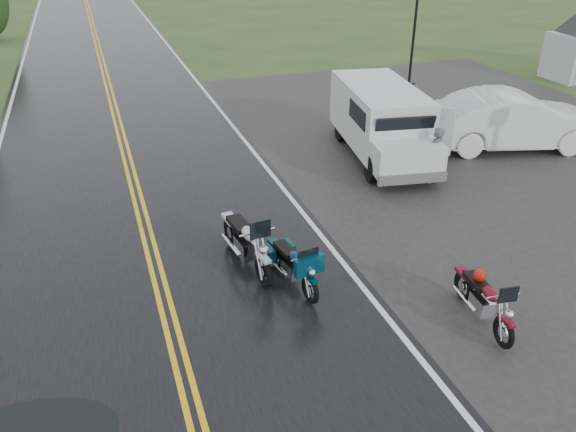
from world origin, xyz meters
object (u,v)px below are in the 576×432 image
(motorcycle_silver, at_px, (263,259))
(person_at_van, at_px, (434,156))
(sedan_white, at_px, (513,121))
(lamp_post_far_right, at_px, (414,31))
(van_white, at_px, (374,146))
(motorcycle_teal, at_px, (310,280))
(motorcycle_red, at_px, (506,322))

(motorcycle_silver, xyz_separation_m, person_at_van, (5.91, 3.27, 0.09))
(sedan_white, distance_m, lamp_post_far_right, 7.99)
(van_white, height_order, sedan_white, van_white)
(person_at_van, relative_size, sedan_white, 0.29)
(motorcycle_teal, height_order, van_white, van_white)
(motorcycle_red, distance_m, lamp_post_far_right, 17.30)
(motorcycle_teal, height_order, sedan_white, sedan_white)
(sedan_white, bearing_deg, lamp_post_far_right, 8.73)
(motorcycle_red, xyz_separation_m, sedan_white, (6.36, 7.79, 0.32))
(motorcycle_red, height_order, person_at_van, person_at_van)
(motorcycle_red, relative_size, motorcycle_silver, 0.81)
(motorcycle_silver, height_order, lamp_post_far_right, lamp_post_far_right)
(motorcycle_red, bearing_deg, motorcycle_silver, 144.56)
(sedan_white, height_order, lamp_post_far_right, lamp_post_far_right)
(motorcycle_red, relative_size, sedan_white, 0.36)
(motorcycle_silver, xyz_separation_m, sedan_white, (9.68, 4.75, 0.19))
(motorcycle_silver, xyz_separation_m, lamp_post_far_right, (10.60, 12.56, 1.61))
(motorcycle_red, xyz_separation_m, lamp_post_far_right, (7.28, 15.59, 1.74))
(person_at_van, bearing_deg, motorcycle_silver, -0.92)
(sedan_white, relative_size, lamp_post_far_right, 1.17)
(van_white, bearing_deg, motorcycle_red, -89.06)
(motorcycle_teal, relative_size, van_white, 0.35)
(motorcycle_red, relative_size, person_at_van, 1.22)
(person_at_van, xyz_separation_m, lamp_post_far_right, (4.69, 9.28, 1.52))
(motorcycle_teal, height_order, motorcycle_silver, motorcycle_silver)
(motorcycle_silver, relative_size, van_white, 0.43)
(person_at_van, bearing_deg, motorcycle_teal, 7.95)
(motorcycle_red, bearing_deg, sedan_white, 57.76)
(sedan_white, bearing_deg, motorcycle_teal, 137.06)
(motorcycle_red, xyz_separation_m, van_white, (1.02, 6.90, 0.51))
(motorcycle_silver, relative_size, person_at_van, 1.50)
(motorcycle_red, xyz_separation_m, motorcycle_silver, (-3.32, 3.04, 0.13))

